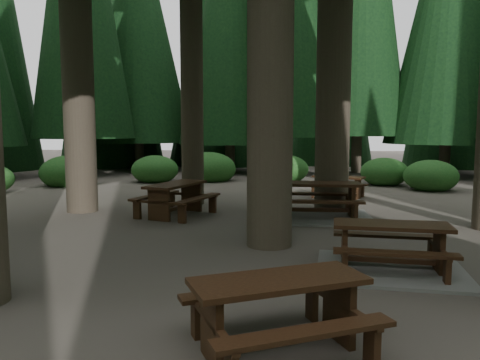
# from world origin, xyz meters

# --- Properties ---
(ground) EXTENTS (80.00, 80.00, 0.00)m
(ground) POSITION_xyz_m (0.00, 0.00, 0.00)
(ground) COLOR #514842
(ground) RESTS_ON ground
(picnic_table_a) EXTENTS (2.40, 2.07, 0.74)m
(picnic_table_a) POSITION_xyz_m (2.67, -1.28, 0.25)
(picnic_table_a) COLOR gray
(picnic_table_a) RESTS_ON ground
(picnic_table_b) EXTENTS (2.08, 2.30, 0.82)m
(picnic_table_b) POSITION_xyz_m (-1.58, 3.05, 0.55)
(picnic_table_b) COLOR black
(picnic_table_b) RESTS_ON ground
(picnic_table_c) EXTENTS (2.62, 2.18, 0.88)m
(picnic_table_c) POSITION_xyz_m (1.94, 3.01, 0.31)
(picnic_table_c) COLOR gray
(picnic_table_c) RESTS_ON ground
(picnic_table_d) EXTENTS (1.98, 1.84, 0.68)m
(picnic_table_d) POSITION_xyz_m (2.90, 6.56, 0.45)
(picnic_table_d) COLOR black
(picnic_table_d) RESTS_ON ground
(picnic_table_e) EXTENTS (2.11, 1.95, 0.73)m
(picnic_table_e) POSITION_xyz_m (0.96, -4.00, 0.49)
(picnic_table_e) COLOR black
(picnic_table_e) RESTS_ON ground
(shrub_ring) EXTENTS (23.86, 24.64, 1.49)m
(shrub_ring) POSITION_xyz_m (0.70, 0.75, 0.40)
(shrub_ring) COLOR #205F20
(shrub_ring) RESTS_ON ground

